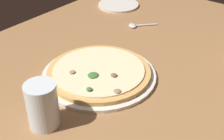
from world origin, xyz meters
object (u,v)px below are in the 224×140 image
Objects in this scene: water_glass at (43,108)px; spoon at (136,25)px; pizza_main at (99,73)px; side_plate at (118,5)px.

water_glass reaches higher than spoon.
water_glass is 59.34cm from spoon.
pizza_main is 23.40cm from water_glass.
pizza_main is 1.87× the size of side_plate.
spoon is (-34.64, -10.85, -0.75)cm from pizza_main.
pizza_main is at bearing -173.01° from water_glass.
water_glass is at bearing 13.35° from spoon.
pizza_main is at bearing 17.38° from spoon.
side_plate is (-47.45, -28.96, -0.76)cm from pizza_main.
pizza_main is 3.42× the size of spoon.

